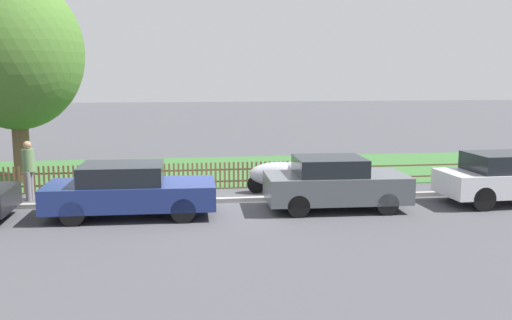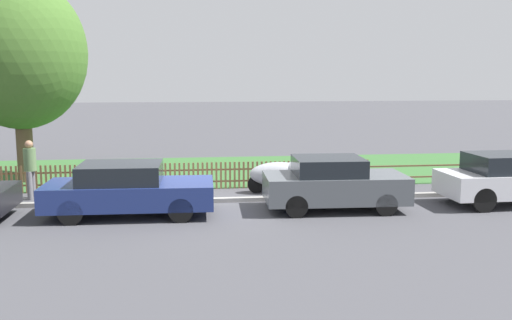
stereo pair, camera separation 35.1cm
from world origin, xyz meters
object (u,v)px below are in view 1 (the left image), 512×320
at_px(parked_car_black_saloon, 129,190).
at_px(parked_car_navy_estate, 334,183).
at_px(parked_car_red_compact, 506,178).
at_px(covered_motorcycle, 280,174).
at_px(tree_behind_motorcycle, 16,53).
at_px(pedestrian_near_fence, 29,167).

height_order(parked_car_black_saloon, parked_car_navy_estate, parked_car_navy_estate).
distance_m(parked_car_navy_estate, parked_car_red_compact, 4.93).
relative_size(parked_car_red_compact, covered_motorcycle, 1.97).
relative_size(parked_car_black_saloon, covered_motorcycle, 2.24).
relative_size(tree_behind_motorcycle, pedestrian_near_fence, 3.96).
height_order(parked_car_black_saloon, covered_motorcycle, parked_car_black_saloon).
xyz_separation_m(parked_car_red_compact, covered_motorcycle, (-5.99, 2.30, -0.14)).
distance_m(parked_car_black_saloon, tree_behind_motorcycle, 7.45).
relative_size(covered_motorcycle, tree_behind_motorcycle, 0.28).
height_order(parked_car_navy_estate, covered_motorcycle, parked_car_navy_estate).
bearing_deg(parked_car_navy_estate, parked_car_black_saloon, -177.69).
relative_size(parked_car_navy_estate, covered_motorcycle, 1.99).
bearing_deg(pedestrian_near_fence, parked_car_black_saloon, -123.23).
height_order(covered_motorcycle, tree_behind_motorcycle, tree_behind_motorcycle).
bearing_deg(covered_motorcycle, parked_car_red_compact, -17.23).
bearing_deg(parked_car_navy_estate, tree_behind_motorcycle, 152.66).
distance_m(parked_car_black_saloon, covered_motorcycle, 4.92).
bearing_deg(tree_behind_motorcycle, parked_car_red_compact, -20.06).
relative_size(parked_car_navy_estate, pedestrian_near_fence, 2.21).
relative_size(parked_car_black_saloon, tree_behind_motorcycle, 0.63).
bearing_deg(covered_motorcycle, pedestrian_near_fence, -176.09).
distance_m(parked_car_black_saloon, parked_car_red_compact, 10.32).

